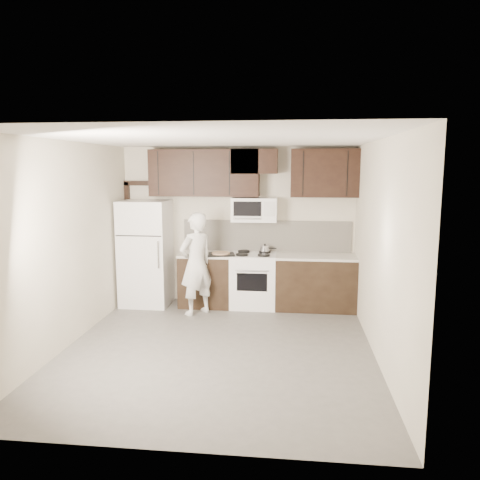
% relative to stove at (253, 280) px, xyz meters
% --- Properties ---
extents(floor, '(4.50, 4.50, 0.00)m').
position_rel_stove_xyz_m(floor, '(-0.30, -1.94, -0.46)').
color(floor, '#595653').
rests_on(floor, ground).
extents(back_wall, '(4.00, 0.00, 4.00)m').
position_rel_stove_xyz_m(back_wall, '(-0.30, 0.31, 0.89)').
color(back_wall, '#BEB5A1').
rests_on(back_wall, ground).
extents(ceiling, '(4.50, 4.50, 0.00)m').
position_rel_stove_xyz_m(ceiling, '(-0.30, -1.94, 2.24)').
color(ceiling, white).
rests_on(ceiling, back_wall).
extents(counter_run, '(2.95, 0.64, 0.91)m').
position_rel_stove_xyz_m(counter_run, '(0.30, 0.00, -0.00)').
color(counter_run, black).
rests_on(counter_run, floor).
extents(stove, '(0.76, 0.66, 0.94)m').
position_rel_stove_xyz_m(stove, '(0.00, 0.00, 0.00)').
color(stove, white).
rests_on(stove, floor).
extents(backsplash, '(2.90, 0.02, 0.54)m').
position_rel_stove_xyz_m(backsplash, '(0.20, 0.30, 0.72)').
color(backsplash, beige).
rests_on(backsplash, counter_run).
extents(upper_cabinets, '(3.48, 0.35, 0.78)m').
position_rel_stove_xyz_m(upper_cabinets, '(-0.09, 0.14, 1.82)').
color(upper_cabinets, black).
rests_on(upper_cabinets, back_wall).
extents(microwave, '(0.76, 0.42, 0.40)m').
position_rel_stove_xyz_m(microwave, '(-0.00, 0.12, 1.19)').
color(microwave, white).
rests_on(microwave, upper_cabinets).
extents(refrigerator, '(0.80, 0.76, 1.80)m').
position_rel_stove_xyz_m(refrigerator, '(-1.85, -0.05, 0.44)').
color(refrigerator, white).
rests_on(refrigerator, floor).
extents(door_trim, '(0.50, 0.08, 2.12)m').
position_rel_stove_xyz_m(door_trim, '(-2.22, 0.27, 0.79)').
color(door_trim, black).
rests_on(door_trim, floor).
extents(saucepan, '(0.28, 0.16, 0.16)m').
position_rel_stove_xyz_m(saucepan, '(0.18, 0.15, 0.51)').
color(saucepan, silver).
rests_on(saucepan, stove).
extents(baking_tray, '(0.50, 0.42, 0.02)m').
position_rel_stove_xyz_m(baking_tray, '(-0.53, -0.15, 0.46)').
color(baking_tray, black).
rests_on(baking_tray, counter_run).
extents(pizza, '(0.36, 0.36, 0.02)m').
position_rel_stove_xyz_m(pizza, '(-0.53, -0.15, 0.48)').
color(pizza, tan).
rests_on(pizza, baking_tray).
extents(person, '(0.70, 0.71, 1.66)m').
position_rel_stove_xyz_m(person, '(-0.88, -0.50, 0.37)').
color(person, white).
rests_on(person, floor).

